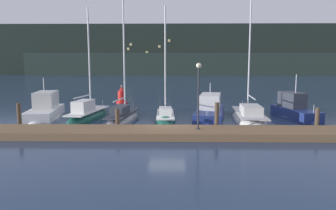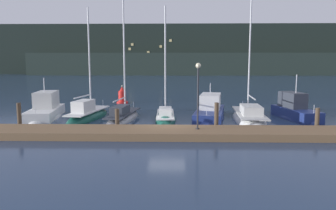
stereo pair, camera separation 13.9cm
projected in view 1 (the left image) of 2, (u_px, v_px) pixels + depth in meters
name	position (u px, v px, depth m)	size (l,w,h in m)	color
ground_plane	(167.00, 129.00, 22.07)	(400.00, 400.00, 0.00)	navy
dock	(166.00, 133.00, 20.08)	(27.17, 2.80, 0.45)	brown
mooring_pile_0	(19.00, 117.00, 21.81)	(0.28, 0.28, 1.82)	#4C3D2D
mooring_pile_1	(117.00, 120.00, 21.71)	(0.28, 0.28, 1.45)	#4C3D2D
mooring_pile_2	(217.00, 117.00, 21.55)	(0.28, 0.28, 1.88)	#4C3D2D
mooring_pile_3	(317.00, 120.00, 21.44)	(0.28, 0.28, 1.55)	#4C3D2D
motorboat_berth_1	(45.00, 113.00, 26.64)	(3.08, 6.63, 3.81)	white
sailboat_berth_2	(88.00, 117.00, 26.00)	(2.81, 6.95, 9.49)	#195647
sailboat_berth_3	(123.00, 118.00, 25.53)	(2.48, 6.94, 10.56)	gray
sailboat_berth_4	(165.00, 119.00, 25.24)	(1.74, 5.99, 9.48)	#195647
motorboat_berth_5	(210.00, 114.00, 26.57)	(3.45, 7.30, 3.48)	navy
sailboat_berth_6	(249.00, 118.00, 25.56)	(2.86, 8.17, 12.14)	white
motorboat_berth_7	(295.00, 114.00, 26.14)	(2.87, 5.83, 4.11)	navy
channel_buoy	(122.00, 96.00, 35.66)	(1.22, 1.22, 1.94)	red
dock_lamppost	(199.00, 85.00, 19.69)	(0.32, 0.32, 4.03)	#2D2D33
hillside_backdrop	(183.00, 52.00, 112.72)	(240.00, 23.00, 16.35)	#1E2823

